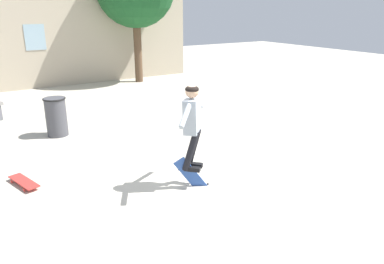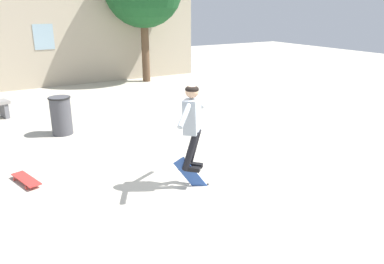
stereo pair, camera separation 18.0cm
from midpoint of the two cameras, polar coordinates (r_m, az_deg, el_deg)
name	(u,v)px [view 1 (the left image)]	position (r m, az deg, el deg)	size (l,w,h in m)	color
ground_plane	(190,179)	(6.70, -1.03, -7.15)	(40.00, 40.00, 0.00)	beige
building_backdrop	(49,26)	(15.25, -21.29, 14.79)	(11.75, 0.52, 5.45)	#B7A88E
trash_bin	(56,116)	(9.34, -20.52, 2.31)	(0.52, 0.52, 0.91)	#47474C
skater	(192,120)	(6.05, -0.84, 1.81)	(1.00, 0.94, 1.43)	#9EA8B2
skateboard_flipping	(194,178)	(6.39, -0.56, -7.07)	(0.61, 0.36, 0.82)	#2D519E
skateboard_resting	(24,181)	(7.09, -24.92, -6.85)	(0.41, 0.79, 0.08)	red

